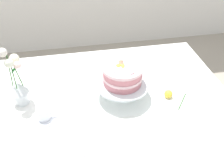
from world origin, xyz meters
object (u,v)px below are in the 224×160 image
cake_stand (122,85)px  flower_vase (17,83)px  dining_table (106,112)px  teacup (44,115)px  layer_cake (123,74)px  fallen_rose (169,94)px

cake_stand → flower_vase: (-0.54, 0.05, 0.05)m
flower_vase → dining_table: bearing=-8.8°
flower_vase → cake_stand: bearing=-5.3°
flower_vase → teacup: 0.22m
dining_table → cake_stand: cake_stand is taller
dining_table → cake_stand: bearing=11.6°
dining_table → layer_cake: (0.09, 0.02, 0.24)m
dining_table → flower_vase: size_ratio=4.09×
cake_stand → flower_vase: bearing=174.7°
flower_vase → teacup: flower_vase is taller
layer_cake → fallen_rose: (0.25, -0.06, -0.13)m
dining_table → flower_vase: flower_vase is taller
flower_vase → teacup: bearing=-50.4°
dining_table → cake_stand: 0.20m
layer_cake → teacup: bearing=-167.2°
dining_table → layer_cake: 0.26m
teacup → fallen_rose: bearing=3.4°
flower_vase → fallen_rose: flower_vase is taller
fallen_rose → layer_cake: bearing=167.7°
teacup → flower_vase: bearing=129.6°
dining_table → flower_vase: bearing=171.2°
flower_vase → layer_cake: bearing=-5.3°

